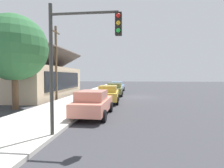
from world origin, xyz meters
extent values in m
plane|color=#38383D|center=(0.00, 0.00, 0.00)|extent=(120.00, 120.00, 0.00)
cube|color=beige|center=(0.00, 5.60, 0.08)|extent=(60.00, 4.20, 0.16)
cube|color=#EA8C75|center=(-10.22, 2.84, 0.68)|extent=(4.46, 1.82, 0.70)
cube|color=tan|center=(-10.67, 2.84, 1.31)|extent=(2.15, 1.58, 0.56)
cylinder|color=black|center=(-8.83, 3.70, 0.33)|extent=(0.66, 0.23, 0.66)
cylinder|color=black|center=(-8.86, 1.94, 0.33)|extent=(0.66, 0.23, 0.66)
cylinder|color=black|center=(-11.59, 3.74, 0.33)|extent=(0.66, 0.23, 0.66)
cylinder|color=black|center=(-11.61, 1.97, 0.33)|extent=(0.66, 0.23, 0.66)
cube|color=gold|center=(-4.52, 2.66, 0.68)|extent=(4.76, 1.93, 0.70)
cube|color=gold|center=(-4.99, 2.64, 1.31)|extent=(2.32, 1.61, 0.56)
cylinder|color=black|center=(-3.11, 3.58, 0.33)|extent=(0.67, 0.25, 0.66)
cylinder|color=black|center=(-3.03, 1.87, 0.33)|extent=(0.67, 0.25, 0.66)
cylinder|color=black|center=(-6.01, 3.44, 0.33)|extent=(0.67, 0.25, 0.66)
cylinder|color=black|center=(-5.93, 1.74, 0.33)|extent=(0.67, 0.25, 0.66)
cube|color=olive|center=(1.48, 2.65, 0.68)|extent=(4.88, 1.97, 0.70)
cube|color=#61683C|center=(1.00, 2.63, 1.31)|extent=(2.37, 1.67, 0.56)
cylinder|color=black|center=(2.95, 3.61, 0.33)|extent=(0.67, 0.24, 0.66)
cylinder|color=black|center=(3.01, 1.79, 0.33)|extent=(0.67, 0.24, 0.66)
cylinder|color=black|center=(-0.04, 3.51, 0.33)|extent=(0.67, 0.24, 0.66)
cylinder|color=black|center=(0.02, 1.70, 0.33)|extent=(0.67, 0.24, 0.66)
cube|color=#8CB7E0|center=(6.88, 2.80, 0.68)|extent=(4.93, 2.05, 0.70)
cube|color=#779CBE|center=(6.39, 2.83, 1.31)|extent=(2.40, 1.70, 0.56)
cylinder|color=black|center=(8.42, 3.62, 0.33)|extent=(0.67, 0.25, 0.66)
cylinder|color=black|center=(8.33, 1.82, 0.33)|extent=(0.67, 0.25, 0.66)
cylinder|color=black|center=(5.43, 3.78, 0.33)|extent=(0.67, 0.25, 0.66)
cylinder|color=black|center=(5.33, 1.98, 0.33)|extent=(0.67, 0.25, 0.66)
cube|color=#CCB293|center=(-1.07, 12.00, 1.74)|extent=(12.07, 7.50, 3.48)
cube|color=black|center=(-1.07, 8.21, 1.91)|extent=(9.66, 0.08, 1.95)
cube|color=#514742|center=(-1.07, 10.12, 4.48)|extent=(12.67, 4.05, 2.25)
cube|color=#514742|center=(-1.07, 13.88, 4.48)|extent=(12.67, 4.05, 2.25)
cylinder|color=brown|center=(-8.83, 8.98, 1.60)|extent=(0.44, 0.44, 3.19)
sphere|color=#2D6638|center=(-8.83, 8.98, 4.50)|extent=(4.75, 4.75, 4.75)
cylinder|color=#383833|center=(-14.32, 3.60, 2.60)|extent=(0.14, 0.14, 5.20)
cylinder|color=#383833|center=(-14.32, 2.30, 4.80)|extent=(0.10, 2.60, 0.10)
cube|color=black|center=(-14.32, 1.00, 4.35)|extent=(0.28, 0.24, 0.80)
sphere|color=red|center=(-14.47, 1.00, 4.61)|extent=(0.16, 0.16, 0.16)
sphere|color=yellow|center=(-14.47, 1.00, 4.35)|extent=(0.16, 0.16, 0.16)
sphere|color=green|center=(-14.47, 1.00, 4.09)|extent=(0.16, 0.16, 0.16)
cylinder|color=brown|center=(-3.47, 8.20, 3.75)|extent=(0.24, 0.24, 7.50)
cube|color=brown|center=(-3.47, 8.20, 6.90)|extent=(1.80, 0.12, 0.12)
cylinder|color=red|center=(-1.02, 4.20, 0.44)|extent=(0.22, 0.22, 0.55)
sphere|color=red|center=(-1.02, 4.20, 0.78)|extent=(0.18, 0.18, 0.18)
camera|label=1|loc=(-20.87, 0.50, 2.45)|focal=28.48mm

